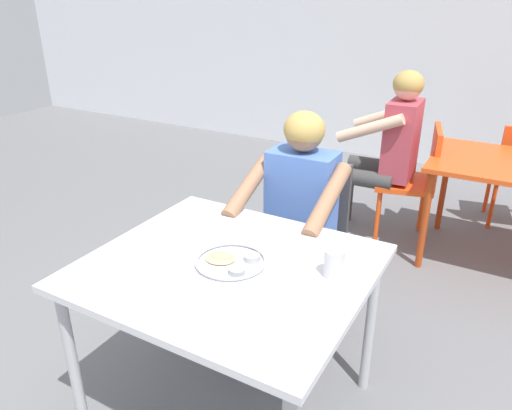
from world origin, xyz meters
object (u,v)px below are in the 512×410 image
at_px(table_background_red, 508,175).
at_px(chair_red_left, 416,175).
at_px(chair_foreground, 309,229).
at_px(patron_background, 388,142).
at_px(drinking_cup, 334,262).
at_px(table_foreground, 229,280).
at_px(diner_foreground, 294,209).
at_px(thali_tray, 231,261).

xyz_separation_m(table_background_red, chair_red_left, (-0.57, 0.05, -0.12)).
distance_m(chair_foreground, patron_background, 1.13).
bearing_deg(table_background_red, chair_foreground, -129.20).
relative_size(drinking_cup, patron_background, 0.09).
xyz_separation_m(table_foreground, chair_red_left, (0.29, 2.04, -0.17)).
relative_size(drinking_cup, chair_foreground, 0.12).
bearing_deg(diner_foreground, table_foreground, -87.15).
xyz_separation_m(drinking_cup, patron_background, (-0.31, 1.87, -0.07)).
xyz_separation_m(chair_foreground, patron_background, (0.11, 1.10, 0.24)).
bearing_deg(drinking_cup, chair_red_left, 92.87).
distance_m(diner_foreground, table_background_red, 1.60).
relative_size(chair_foreground, chair_red_left, 1.01).
relative_size(thali_tray, patron_background, 0.23).
bearing_deg(table_foreground, chair_red_left, 81.91).
height_order(table_foreground, table_background_red, table_foreground).
bearing_deg(patron_background, diner_foreground, -94.66).
height_order(table_background_red, chair_red_left, chair_red_left).
bearing_deg(chair_foreground, patron_background, 84.21).
xyz_separation_m(diner_foreground, patron_background, (0.11, 1.32, 0.02)).
relative_size(thali_tray, drinking_cup, 2.60).
bearing_deg(chair_foreground, table_background_red, 50.80).
relative_size(table_background_red, patron_background, 0.76).
bearing_deg(drinking_cup, patron_background, 99.46).
bearing_deg(patron_background, chair_foreground, -95.79).
distance_m(thali_tray, patron_background, 1.98).
relative_size(table_foreground, chair_red_left, 1.24).
relative_size(chair_foreground, table_background_red, 0.92).
bearing_deg(table_foreground, drinking_cup, 17.73).
distance_m(drinking_cup, chair_red_left, 1.94).
distance_m(drinking_cup, chair_foreground, 0.93).
xyz_separation_m(thali_tray, chair_foreground, (-0.05, 0.88, -0.26)).
xyz_separation_m(drinking_cup, chair_foreground, (-0.42, 0.77, -0.30)).
xyz_separation_m(chair_red_left, patron_background, (-0.22, -0.05, 0.23)).
distance_m(table_foreground, drinking_cup, 0.43).
bearing_deg(table_foreground, diner_foreground, 92.85).
bearing_deg(table_background_red, drinking_cup, -104.33).
bearing_deg(patron_background, drinking_cup, -80.54).
bearing_deg(thali_tray, table_background_red, 66.79).
height_order(chair_foreground, table_background_red, chair_foreground).
bearing_deg(drinking_cup, chair_foreground, 118.89).
xyz_separation_m(table_foreground, chair_foreground, (-0.04, 0.89, -0.17)).
bearing_deg(table_background_red, chair_red_left, 175.48).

